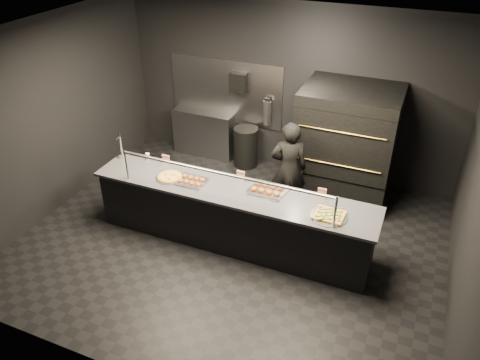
{
  "coord_description": "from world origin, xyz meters",
  "views": [
    {
      "loc": [
        2.21,
        -5.0,
        4.45
      ],
      "look_at": [
        0.04,
        0.2,
        0.97
      ],
      "focal_mm": 35.0,
      "sensor_mm": 36.0,
      "label": 1
    }
  ],
  "objects_px": {
    "fire_extinguisher": "(267,112)",
    "worker": "(288,169)",
    "square_pizza": "(329,215)",
    "trash_bin": "(246,147)",
    "slider_tray_a": "(192,181)",
    "round_pizza": "(170,177)",
    "slider_tray_b": "(267,189)",
    "pizza_oven": "(346,144)",
    "beer_tap": "(121,149)",
    "towel_dispenser": "(239,82)",
    "service_counter": "(232,216)",
    "prep_shelf": "(204,133)"
  },
  "relations": [
    {
      "from": "prep_shelf",
      "to": "towel_dispenser",
      "type": "height_order",
      "value": "towel_dispenser"
    },
    {
      "from": "fire_extinguisher",
      "to": "square_pizza",
      "type": "bearing_deg",
      "value": -55.03
    },
    {
      "from": "towel_dispenser",
      "to": "slider_tray_b",
      "type": "relative_size",
      "value": 0.64
    },
    {
      "from": "round_pizza",
      "to": "worker",
      "type": "distance_m",
      "value": 1.84
    },
    {
      "from": "prep_shelf",
      "to": "trash_bin",
      "type": "xyz_separation_m",
      "value": [
        0.91,
        -0.1,
        -0.07
      ]
    },
    {
      "from": "fire_extinguisher",
      "to": "beer_tap",
      "type": "bearing_deg",
      "value": -126.01
    },
    {
      "from": "service_counter",
      "to": "square_pizza",
      "type": "distance_m",
      "value": 1.48
    },
    {
      "from": "towel_dispenser",
      "to": "square_pizza",
      "type": "xyz_separation_m",
      "value": [
        2.3,
        -2.49,
        -0.61
      ]
    },
    {
      "from": "slider_tray_b",
      "to": "square_pizza",
      "type": "distance_m",
      "value": 0.96
    },
    {
      "from": "beer_tap",
      "to": "square_pizza",
      "type": "bearing_deg",
      "value": -5.14
    },
    {
      "from": "round_pizza",
      "to": "beer_tap",
      "type": "bearing_deg",
      "value": 165.57
    },
    {
      "from": "beer_tap",
      "to": "slider_tray_b",
      "type": "height_order",
      "value": "beer_tap"
    },
    {
      "from": "square_pizza",
      "to": "trash_bin",
      "type": "bearing_deg",
      "value": 131.95
    },
    {
      "from": "service_counter",
      "to": "beer_tap",
      "type": "xyz_separation_m",
      "value": [
        -1.95,
        0.2,
        0.6
      ]
    },
    {
      "from": "slider_tray_a",
      "to": "slider_tray_b",
      "type": "distance_m",
      "value": 1.09
    },
    {
      "from": "service_counter",
      "to": "slider_tray_a",
      "type": "bearing_deg",
      "value": -175.05
    },
    {
      "from": "pizza_oven",
      "to": "worker",
      "type": "bearing_deg",
      "value": -130.9
    },
    {
      "from": "towel_dispenser",
      "to": "slider_tray_b",
      "type": "xyz_separation_m",
      "value": [
        1.37,
        -2.24,
        -0.6
      ]
    },
    {
      "from": "slider_tray_a",
      "to": "slider_tray_b",
      "type": "xyz_separation_m",
      "value": [
        1.07,
        0.2,
        0.01
      ]
    },
    {
      "from": "fire_extinguisher",
      "to": "beer_tap",
      "type": "distance_m",
      "value": 2.72
    },
    {
      "from": "prep_shelf",
      "to": "square_pizza",
      "type": "bearing_deg",
      "value": -38.92
    },
    {
      "from": "service_counter",
      "to": "beer_tap",
      "type": "height_order",
      "value": "beer_tap"
    },
    {
      "from": "slider_tray_b",
      "to": "beer_tap",
      "type": "bearing_deg",
      "value": 178.85
    },
    {
      "from": "round_pizza",
      "to": "slider_tray_a",
      "type": "distance_m",
      "value": 0.35
    },
    {
      "from": "beer_tap",
      "to": "slider_tray_a",
      "type": "height_order",
      "value": "beer_tap"
    },
    {
      "from": "pizza_oven",
      "to": "service_counter",
      "type": "bearing_deg",
      "value": -122.27
    },
    {
      "from": "service_counter",
      "to": "fire_extinguisher",
      "type": "relative_size",
      "value": 8.12
    },
    {
      "from": "fire_extinguisher",
      "to": "round_pizza",
      "type": "distance_m",
      "value": 2.53
    },
    {
      "from": "pizza_oven",
      "to": "square_pizza",
      "type": "relative_size",
      "value": 3.98
    },
    {
      "from": "trash_bin",
      "to": "pizza_oven",
      "type": "bearing_deg",
      "value": -9.63
    },
    {
      "from": "slider_tray_b",
      "to": "square_pizza",
      "type": "height_order",
      "value": "slider_tray_b"
    },
    {
      "from": "slider_tray_a",
      "to": "trash_bin",
      "type": "height_order",
      "value": "slider_tray_a"
    },
    {
      "from": "towel_dispenser",
      "to": "beer_tap",
      "type": "distance_m",
      "value": 2.48
    },
    {
      "from": "service_counter",
      "to": "towel_dispenser",
      "type": "height_order",
      "value": "towel_dispenser"
    },
    {
      "from": "fire_extinguisher",
      "to": "slider_tray_a",
      "type": "height_order",
      "value": "fire_extinguisher"
    },
    {
      "from": "towel_dispenser",
      "to": "fire_extinguisher",
      "type": "relative_size",
      "value": 0.69
    },
    {
      "from": "square_pizza",
      "to": "service_counter",
      "type": "bearing_deg",
      "value": 175.84
    },
    {
      "from": "beer_tap",
      "to": "worker",
      "type": "relative_size",
      "value": 0.31
    },
    {
      "from": "prep_shelf",
      "to": "slider_tray_b",
      "type": "height_order",
      "value": "slider_tray_b"
    },
    {
      "from": "service_counter",
      "to": "prep_shelf",
      "type": "distance_m",
      "value": 2.82
    },
    {
      "from": "towel_dispenser",
      "to": "trash_bin",
      "type": "xyz_separation_m",
      "value": [
        0.21,
        -0.17,
        -1.17
      ]
    },
    {
      "from": "towel_dispenser",
      "to": "round_pizza",
      "type": "distance_m",
      "value": 2.53
    },
    {
      "from": "fire_extinguisher",
      "to": "worker",
      "type": "relative_size",
      "value": 0.32
    },
    {
      "from": "pizza_oven",
      "to": "prep_shelf",
      "type": "relative_size",
      "value": 1.59
    },
    {
      "from": "worker",
      "to": "prep_shelf",
      "type": "bearing_deg",
      "value": -53.07
    },
    {
      "from": "slider_tray_a",
      "to": "round_pizza",
      "type": "bearing_deg",
      "value": -179.0
    },
    {
      "from": "towel_dispenser",
      "to": "trash_bin",
      "type": "distance_m",
      "value": 1.2
    },
    {
      "from": "service_counter",
      "to": "beer_tap",
      "type": "bearing_deg",
      "value": 174.16
    },
    {
      "from": "pizza_oven",
      "to": "beer_tap",
      "type": "xyz_separation_m",
      "value": [
        -3.15,
        -1.7,
        0.09
      ]
    },
    {
      "from": "square_pizza",
      "to": "pizza_oven",
      "type": "bearing_deg",
      "value": 95.7
    }
  ]
}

